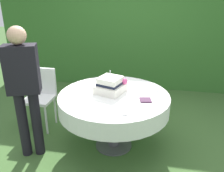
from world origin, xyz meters
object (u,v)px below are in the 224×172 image
(serving_plate_near, at_px, (136,87))
(serving_plate_left, at_px, (153,90))
(serving_plate_far, at_px, (124,112))
(garden_chair, at_px, (41,92))
(standing_person, at_px, (24,86))
(napkin_stack, at_px, (145,100))
(wedding_cake, at_px, (111,85))
(cake_table, at_px, (114,103))

(serving_plate_near, xyz_separation_m, serving_plate_left, (0.22, -0.06, 0.00))
(serving_plate_far, xyz_separation_m, garden_chair, (-1.35, 0.75, -0.21))
(serving_plate_near, relative_size, serving_plate_far, 0.83)
(garden_chair, bearing_deg, standing_person, -74.77)
(napkin_stack, relative_size, standing_person, 0.08)
(wedding_cake, relative_size, napkin_stack, 3.16)
(napkin_stack, bearing_deg, standing_person, -169.10)
(cake_table, relative_size, serving_plate_near, 12.39)
(wedding_cake, distance_m, standing_person, 1.02)
(wedding_cake, bearing_deg, standing_person, -155.12)
(cake_table, relative_size, napkin_stack, 10.62)
(wedding_cake, xyz_separation_m, standing_person, (-0.92, -0.43, 0.09))
(garden_chair, bearing_deg, serving_plate_near, -0.72)
(serving_plate_far, relative_size, standing_person, 0.08)
(garden_chair, bearing_deg, serving_plate_left, -2.74)
(cake_table, xyz_separation_m, napkin_stack, (0.39, -0.09, 0.12))
(serving_plate_left, bearing_deg, serving_plate_near, 164.98)
(serving_plate_near, distance_m, serving_plate_left, 0.23)
(wedding_cake, distance_m, napkin_stack, 0.48)
(cake_table, distance_m, napkin_stack, 0.42)
(garden_chair, height_order, standing_person, standing_person)
(serving_plate_near, height_order, serving_plate_left, same)
(serving_plate_far, bearing_deg, cake_table, 114.10)
(serving_plate_near, height_order, standing_person, standing_person)
(serving_plate_near, height_order, garden_chair, garden_chair)
(serving_plate_far, bearing_deg, serving_plate_near, 85.83)
(serving_plate_near, relative_size, napkin_stack, 0.86)
(serving_plate_left, xyz_separation_m, garden_chair, (-1.63, 0.08, -0.21))
(serving_plate_near, bearing_deg, serving_plate_left, -15.02)
(napkin_stack, bearing_deg, cake_table, 166.46)
(cake_table, distance_m, serving_plate_near, 0.41)
(serving_plate_left, relative_size, garden_chair, 0.17)
(serving_plate_far, bearing_deg, serving_plate_left, 67.58)
(cake_table, xyz_separation_m, wedding_cake, (-0.05, 0.07, 0.21))
(cake_table, bearing_deg, napkin_stack, -13.54)
(serving_plate_far, relative_size, garden_chair, 0.15)
(serving_plate_left, height_order, napkin_stack, napkin_stack)
(serving_plate_left, distance_m, standing_person, 1.57)
(garden_chair, bearing_deg, cake_table, -15.54)
(serving_plate_near, bearing_deg, serving_plate_far, -94.17)
(wedding_cake, relative_size, serving_plate_left, 2.76)
(serving_plate_far, bearing_deg, napkin_stack, 59.19)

